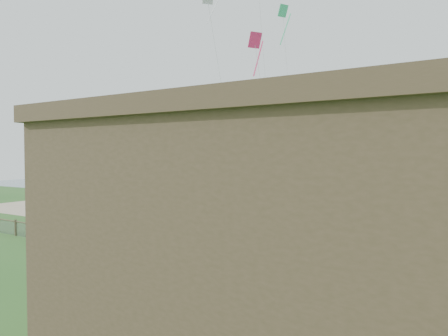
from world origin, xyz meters
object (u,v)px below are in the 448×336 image
(picnic_table, at_px, (228,277))
(octopus_kite, at_px, (271,116))
(motel, at_px, (397,266))
(chainlink_fence, at_px, (169,254))

(picnic_table, xyz_separation_m, octopus_kite, (-3.56, 12.60, 8.83))
(picnic_table, bearing_deg, motel, -58.86)
(chainlink_fence, relative_size, motel, 2.41)
(motel, bearing_deg, octopus_kite, 122.96)
(motel, relative_size, octopus_kite, 2.26)
(octopus_kite, bearing_deg, picnic_table, -66.49)
(motel, distance_m, picnic_table, 10.40)
(chainlink_fence, distance_m, picnic_table, 4.99)
(motel, bearing_deg, chainlink_fence, 151.70)
(motel, distance_m, octopus_kite, 22.40)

